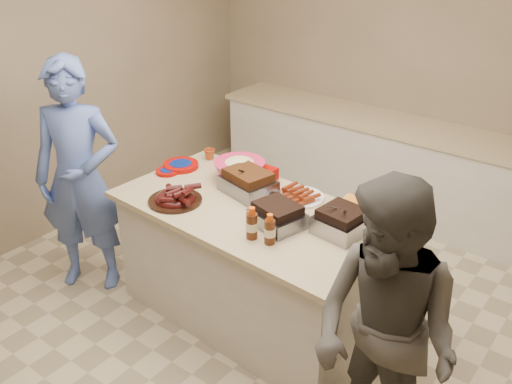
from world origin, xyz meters
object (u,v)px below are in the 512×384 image
Objects in this scene: bbq_bottle_b at (270,243)px; mustard_bottle at (255,192)px; coleslaw_bowl at (240,180)px; island at (252,314)px; rib_platter at (175,202)px; bbq_bottle_a at (252,238)px; guest_blue at (95,279)px; roasting_pan at (341,233)px; plastic_cup at (210,159)px.

bbq_bottle_b is 1.46× the size of mustard_bottle.
island is at bearing -40.47° from coleslaw_bowl.
bbq_bottle_b is (0.82, -0.03, 0.00)m from rib_platter.
rib_platter is at bearing -104.74° from coleslaw_bowl.
bbq_bottle_a is 1.56× the size of mustard_bottle.
bbq_bottle_b reaches higher than guest_blue.
coleslaw_bowl is 0.23m from mustard_bottle.
plastic_cup is (-1.39, 0.35, 0.00)m from roasting_pan.
island is 14.07× the size of mustard_bottle.
bbq_bottle_a reaches higher than rib_platter.
bbq_bottle_a is (0.70, -0.05, 0.00)m from rib_platter.
bbq_bottle_a reaches higher than bbq_bottle_b.
roasting_pan is at bearing -8.45° from mustard_bottle.
bbq_bottle_b is 0.67m from mustard_bottle.
coleslaw_bowl reaches higher than bbq_bottle_b.
coleslaw_bowl reaches higher than roasting_pan.
bbq_bottle_b reaches higher than mustard_bottle.
plastic_cup reaches higher than island.
roasting_pan is (0.63, 0.09, 0.89)m from island.
rib_platter reaches higher than mustard_bottle.
bbq_bottle_a is at bearing -36.33° from plastic_cup.
coleslaw_bowl is at bearing 174.72° from roasting_pan.
bbq_bottle_a is 1.75m from guest_blue.
island is 1.34m from guest_blue.
rib_platter is 0.70m from bbq_bottle_a.
bbq_bottle_a is 0.60m from mustard_bottle.
island is 0.97m from bbq_bottle_a.
plastic_cup is (-0.29, 0.68, 0.00)m from rib_platter.
plastic_cup reaches higher than guest_blue.
roasting_pan is 0.76m from mustard_bottle.
mustard_bottle is (-0.75, 0.11, 0.00)m from roasting_pan.
plastic_cup is at bearing 153.21° from island.
coleslaw_bowl reaches higher than mustard_bottle.
roasting_pan is at bearing -17.50° from guest_blue.
rib_platter is 0.56m from mustard_bottle.
guest_blue is at bearing -174.80° from bbq_bottle_b.
mustard_bottle reaches higher than island.
island is 1.09m from roasting_pan.
rib_platter is at bearing -19.88° from guest_blue.
island is 9.61× the size of bbq_bottle_b.
roasting_pan is 0.75× the size of coleslaw_bowl.
island is at bearing 27.55° from rib_platter.
bbq_bottle_a is 1.06× the size of bbq_bottle_b.
mustard_bottle reaches higher than plastic_cup.
mustard_bottle is at bearing -20.43° from plastic_cup.
island is 1.00m from bbq_bottle_b.
roasting_pan is 0.16× the size of guest_blue.
roasting_pan is 0.46m from bbq_bottle_b.
island is at bearing -29.87° from plastic_cup.
plastic_cup is at bearing 160.11° from coleslaw_bowl.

